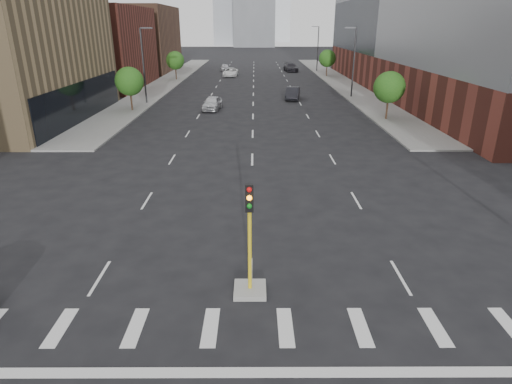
{
  "coord_description": "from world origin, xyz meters",
  "views": [
    {
      "loc": [
        0.18,
        -4.6,
        9.4
      ],
      "look_at": [
        0.24,
        12.95,
        2.5
      ],
      "focal_mm": 30.0,
      "sensor_mm": 36.0,
      "label": 1
    }
  ],
  "objects_px": {
    "car_distant": "(225,68)",
    "median_traffic_signal": "(250,270)",
    "car_near_left": "(212,103)",
    "car_far_left": "(231,72)",
    "car_deep_right": "(291,67)",
    "car_mid_right": "(293,93)"
  },
  "relations": [
    {
      "from": "car_distant",
      "to": "median_traffic_signal",
      "type": "bearing_deg",
      "value": -91.76
    },
    {
      "from": "car_near_left",
      "to": "car_far_left",
      "type": "distance_m",
      "value": 34.8
    },
    {
      "from": "median_traffic_signal",
      "to": "car_far_left",
      "type": "height_order",
      "value": "median_traffic_signal"
    },
    {
      "from": "median_traffic_signal",
      "to": "car_deep_right",
      "type": "height_order",
      "value": "median_traffic_signal"
    },
    {
      "from": "median_traffic_signal",
      "to": "car_far_left",
      "type": "distance_m",
      "value": 71.84
    },
    {
      "from": "median_traffic_signal",
      "to": "car_mid_right",
      "type": "distance_m",
      "value": 44.65
    },
    {
      "from": "median_traffic_signal",
      "to": "car_distant",
      "type": "xyz_separation_m",
      "value": [
        -6.18,
        81.61,
        -0.21
      ]
    },
    {
      "from": "median_traffic_signal",
      "to": "car_deep_right",
      "type": "xyz_separation_m",
      "value": [
        7.91,
        80.96,
        -0.11
      ]
    },
    {
      "from": "car_far_left",
      "to": "car_deep_right",
      "type": "xyz_separation_m",
      "value": [
        12.37,
        9.26,
        0.07
      ]
    },
    {
      "from": "car_deep_right",
      "to": "median_traffic_signal",
      "type": "bearing_deg",
      "value": -102.39
    },
    {
      "from": "car_mid_right",
      "to": "car_far_left",
      "type": "bearing_deg",
      "value": 118.45
    },
    {
      "from": "median_traffic_signal",
      "to": "car_mid_right",
      "type": "height_order",
      "value": "median_traffic_signal"
    },
    {
      "from": "car_near_left",
      "to": "car_deep_right",
      "type": "relative_size",
      "value": 0.78
    },
    {
      "from": "car_far_left",
      "to": "car_near_left",
      "type": "bearing_deg",
      "value": -87.66
    },
    {
      "from": "car_near_left",
      "to": "car_deep_right",
      "type": "bearing_deg",
      "value": 80.41
    },
    {
      "from": "car_distant",
      "to": "car_far_left",
      "type": "bearing_deg",
      "value": -86.19
    },
    {
      "from": "car_far_left",
      "to": "car_deep_right",
      "type": "bearing_deg",
      "value": 39.72
    },
    {
      "from": "median_traffic_signal",
      "to": "car_distant",
      "type": "bearing_deg",
      "value": 94.33
    },
    {
      "from": "car_deep_right",
      "to": "car_distant",
      "type": "bearing_deg",
      "value": 170.54
    },
    {
      "from": "car_deep_right",
      "to": "car_near_left",
      "type": "bearing_deg",
      "value": -112.9
    },
    {
      "from": "car_mid_right",
      "to": "car_far_left",
      "type": "height_order",
      "value": "car_mid_right"
    },
    {
      "from": "car_mid_right",
      "to": "car_far_left",
      "type": "xyz_separation_m",
      "value": [
        -9.73,
        27.37,
        -0.01
      ]
    }
  ]
}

